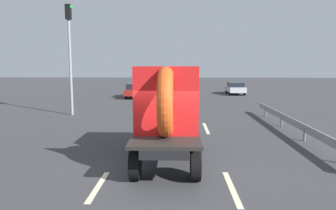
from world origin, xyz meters
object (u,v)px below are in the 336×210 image
object	(u,v)px
flatbed_truck	(168,112)
oncoming_car	(235,88)
distant_sedan	(136,90)
traffic_light	(70,45)

from	to	relation	value
flatbed_truck	oncoming_car	distance (m)	23.49
distant_sedan	oncoming_car	xyz separation A→B (m)	(9.95, 3.44, -0.05)
distant_sedan	traffic_light	world-z (taller)	traffic_light
flatbed_truck	traffic_light	bearing A→B (deg)	125.21
distant_sedan	traffic_light	distance (m)	11.15
oncoming_car	distant_sedan	bearing A→B (deg)	-160.92
distant_sedan	oncoming_car	bearing A→B (deg)	19.08
traffic_light	oncoming_car	world-z (taller)	traffic_light
traffic_light	oncoming_car	bearing A→B (deg)	46.98
oncoming_car	traffic_light	bearing A→B (deg)	-133.02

